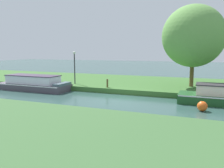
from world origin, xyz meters
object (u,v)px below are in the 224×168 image
at_px(forest_barge, 221,96).
at_px(willow_tree_left, 193,36).
at_px(channel_buoy, 202,106).
at_px(mooring_post_near, 107,83).
at_px(slate_narrowboat, 34,84).
at_px(lamp_post, 75,63).

bearing_deg(forest_barge, willow_tree_left, 117.54).
bearing_deg(forest_barge, channel_buoy, -115.68).
xyz_separation_m(mooring_post_near, channel_buoy, (7.20, -3.42, -0.46)).
xyz_separation_m(slate_narrowboat, channel_buoy, (13.51, -2.16, -0.27)).
height_order(forest_barge, lamp_post, lamp_post).
relative_size(willow_tree_left, mooring_post_near, 9.56).
xyz_separation_m(forest_barge, slate_narrowboat, (-14.55, 0.00, 0.03)).
bearing_deg(mooring_post_near, lamp_post, 165.07).
height_order(forest_barge, slate_narrowboat, slate_narrowboat).
distance_m(willow_tree_left, mooring_post_near, 7.70).
xyz_separation_m(slate_narrowboat, mooring_post_near, (6.31, 1.26, 0.19)).
distance_m(mooring_post_near, channel_buoy, 7.98).
height_order(slate_narrowboat, mooring_post_near, slate_narrowboat).
height_order(willow_tree_left, channel_buoy, willow_tree_left).
distance_m(slate_narrowboat, willow_tree_left, 13.68).
bearing_deg(lamp_post, mooring_post_near, -14.93).
distance_m(forest_barge, slate_narrowboat, 14.55).
distance_m(slate_narrowboat, lamp_post, 3.89).
distance_m(forest_barge, lamp_post, 12.15).
height_order(forest_barge, willow_tree_left, willow_tree_left).
distance_m(willow_tree_left, channel_buoy, 7.41).
relative_size(willow_tree_left, lamp_post, 2.25).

